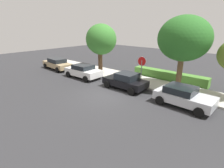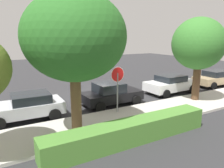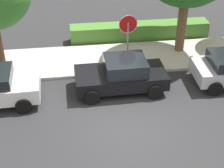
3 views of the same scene
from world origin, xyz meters
name	(u,v)px [view 2 (image 2 of 3)]	position (x,y,z in m)	size (l,w,h in m)	color
ground_plane	(97,96)	(0.00, 0.00, 0.00)	(60.00, 60.00, 0.00)	#2D2D30
sidewalk_curb	(138,116)	(0.00, 5.06, 0.07)	(32.00, 3.06, 0.14)	beige
stop_sign	(118,82)	(0.72, 4.06, 1.90)	(0.85, 0.08, 2.72)	gray
parked_car_black	(111,94)	(0.20, 2.39, 0.73)	(3.89, 2.08, 1.46)	black
parked_car_silver	(27,106)	(5.31, 2.30, 0.72)	(3.94, 2.18, 1.38)	silver
parked_car_white	(171,84)	(-5.29, 2.13, 0.74)	(4.16, 2.20, 1.42)	white
parked_car_tan	(218,78)	(-10.77, 2.35, 0.72)	(4.68, 2.12, 1.38)	tan
street_tree_near_corner	(75,37)	(3.69, 5.54, 4.32)	(4.27, 4.27, 6.20)	brown
street_tree_mid_block	(198,44)	(-5.00, 4.63, 3.85)	(3.37, 3.37, 5.56)	#513823
front_yard_hedge	(131,131)	(1.97, 7.23, 0.46)	(7.64, 0.98, 0.93)	#4C8433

